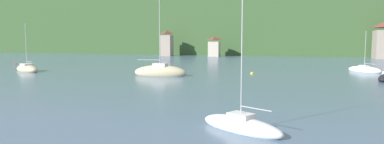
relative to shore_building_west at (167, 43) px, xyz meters
The scene contains 10 objects.
wooded_hillside 45.24m from the shore_building_west, 80.90° to the left, with size 352.00×65.50×55.50m.
shore_building_west is the anchor object (origin of this frame).
shore_building_westcentral 15.65m from the shore_building_west, ahead, with size 3.45×3.36×6.15m.
shore_building_central 62.51m from the shore_building_west, ahead, with size 5.10×6.02×10.08m.
sailboat_far_5 66.00m from the shore_building_west, 41.18° to the right, with size 4.98×5.12×6.70m.
sailboat_far_6 57.93m from the shore_building_west, 91.33° to the right, with size 6.61×4.57×7.99m.
sailboat_far_7 61.68m from the shore_building_west, 69.74° to the right, with size 7.55×2.89×11.30m.
sailboat_mid_8 90.45m from the shore_building_west, 66.30° to the right, with size 5.26×3.82×7.71m.
mooring_buoy_near 61.13m from the shore_building_west, 57.01° to the right, with size 0.51×0.51×0.51m, color yellow.
mooring_buoy_mid 48.16m from the shore_building_west, 109.62° to the right, with size 0.44×0.44×0.44m, color red.
Camera 1 is at (7.69, 26.74, 4.87)m, focal length 31.17 mm.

